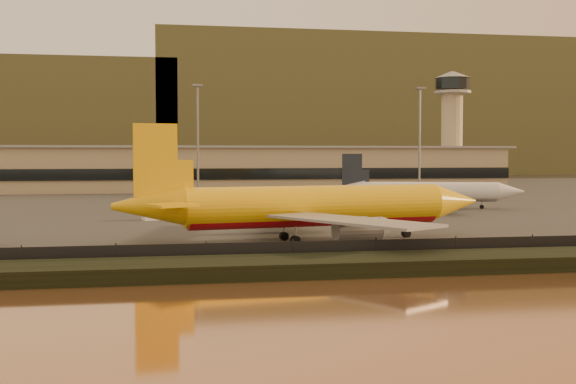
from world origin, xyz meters
The scene contains 12 objects.
ground centered at (0.00, 0.00, 0.00)m, with size 900.00×900.00×0.00m, color black.
embankment centered at (0.00, -17.00, 0.70)m, with size 320.00×7.00×1.40m, color black.
tarmac centered at (0.00, 95.00, 0.10)m, with size 320.00×220.00×0.20m, color #2D2D2D.
perimeter_fence centered at (0.00, -13.00, 1.30)m, with size 300.00×0.05×2.20m, color black.
terminal_building centered at (-14.52, 125.55, 6.25)m, with size 202.00×25.00×12.60m.
control_tower centered at (70.00, 131.00, 21.66)m, with size 11.20×11.20×35.50m.
apron_light_masts centered at (15.00, 75.00, 15.70)m, with size 152.20×12.20×25.40m.
distant_hills centered at (-20.74, 340.00, 31.39)m, with size 470.00×160.00×70.00m.
dhl_cargo_jet centered at (-0.84, 4.50, 4.27)m, with size 45.57×44.15×13.63m.
white_narrowbody_jet centered at (31.71, 51.35, 3.30)m, with size 35.62×34.03×10.38m.
gse_vehicle_yellow centered at (8.72, 26.66, 1.13)m, with size 4.13×1.86×1.86m, color #EEB10C.
gse_vehicle_white centered at (-18.97, 35.67, 1.05)m, with size 3.80×1.71×1.71m, color silver.
Camera 1 is at (-18.01, -78.35, 10.47)m, focal length 45.00 mm.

